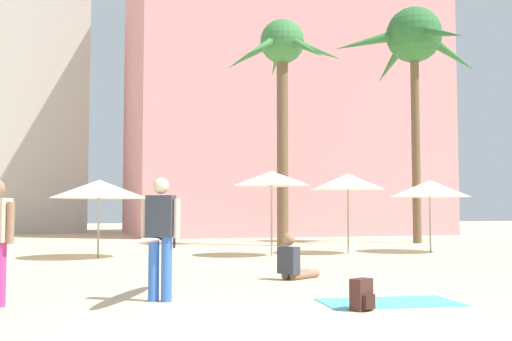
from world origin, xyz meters
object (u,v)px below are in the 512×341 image
(person_mid_left, at_px, (294,263))
(cafe_umbrella_1, at_px, (429,189))
(beach_towel, at_px, (389,302))
(cafe_umbrella_0, at_px, (272,178))
(cafe_umbrella_5, at_px, (348,182))
(backpack, at_px, (362,295))
(palm_tree_right, at_px, (414,44))
(cafe_umbrella_4, at_px, (99,189))
(person_near_left, at_px, (159,235))
(palm_tree_center, at_px, (282,63))

(person_mid_left, bearing_deg, cafe_umbrella_1, 9.78)
(beach_towel, relative_size, person_mid_left, 2.06)
(cafe_umbrella_0, bearing_deg, person_mid_left, -104.82)
(cafe_umbrella_5, distance_m, backpack, 11.12)
(palm_tree_right, distance_m, backpack, 19.51)
(cafe_umbrella_0, bearing_deg, backpack, -101.80)
(cafe_umbrella_4, relative_size, person_near_left, 1.07)
(palm_tree_center, distance_m, beach_towel, 16.10)
(beach_towel, bearing_deg, person_mid_left, 94.17)
(cafe_umbrella_5, relative_size, person_mid_left, 2.62)
(palm_tree_right, bearing_deg, person_mid_left, -131.01)
(cafe_umbrella_1, distance_m, cafe_umbrella_5, 2.80)
(palm_tree_center, xyz_separation_m, person_mid_left, (-3.68, -10.85, -6.69))
(palm_tree_center, distance_m, cafe_umbrella_5, 6.71)
(palm_tree_right, xyz_separation_m, backpack, (-9.98, -14.71, -8.04))
(beach_towel, bearing_deg, person_near_left, 158.67)
(person_mid_left, bearing_deg, palm_tree_center, 40.21)
(palm_tree_center, height_order, cafe_umbrella_5, palm_tree_center)
(palm_tree_center, relative_size, palm_tree_right, 0.89)
(palm_tree_center, bearing_deg, palm_tree_right, 1.13)
(beach_towel, relative_size, person_near_left, 0.77)
(cafe_umbrella_1, bearing_deg, cafe_umbrella_5, 176.13)
(cafe_umbrella_0, height_order, cafe_umbrella_5, cafe_umbrella_0)
(palm_tree_right, height_order, cafe_umbrella_5, palm_tree_right)
(cafe_umbrella_0, xyz_separation_m, cafe_umbrella_1, (5.36, 0.05, -0.24))
(palm_tree_center, xyz_separation_m, beach_towel, (-3.44, -14.09, -7.00))
(person_near_left, distance_m, person_mid_left, 3.59)
(cafe_umbrella_4, height_order, beach_towel, cafe_umbrella_4)
(person_near_left, bearing_deg, palm_tree_right, 166.02)
(person_near_left, bearing_deg, palm_tree_center, -177.30)
(person_mid_left, bearing_deg, person_near_left, -176.10)
(cafe_umbrella_0, bearing_deg, palm_tree_right, 32.28)
(beach_towel, distance_m, person_near_left, 3.49)
(cafe_umbrella_0, bearing_deg, palm_tree_center, 66.76)
(palm_tree_right, bearing_deg, cafe_umbrella_0, -147.72)
(person_near_left, relative_size, person_mid_left, 2.68)
(cafe_umbrella_5, relative_size, person_near_left, 0.98)
(person_mid_left, bearing_deg, cafe_umbrella_5, 25.08)
(palm_tree_right, height_order, cafe_umbrella_4, palm_tree_right)
(palm_tree_right, distance_m, person_mid_left, 16.55)
(person_near_left, xyz_separation_m, person_mid_left, (2.89, 2.02, -0.65))
(backpack, xyz_separation_m, person_near_left, (-2.44, 1.73, 0.76))
(cafe_umbrella_0, xyz_separation_m, cafe_umbrella_5, (2.57, 0.24, -0.05))
(beach_towel, xyz_separation_m, person_mid_left, (-0.24, 3.24, 0.31))
(palm_tree_right, relative_size, beach_towel, 5.02)
(palm_tree_center, height_order, cafe_umbrella_4, palm_tree_center)
(palm_tree_center, bearing_deg, cafe_umbrella_4, -149.22)
(cafe_umbrella_4, bearing_deg, cafe_umbrella_1, -3.92)
(cafe_umbrella_1, bearing_deg, person_mid_left, -139.17)
(palm_tree_right, xyz_separation_m, cafe_umbrella_4, (-12.84, -4.28, -6.32))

